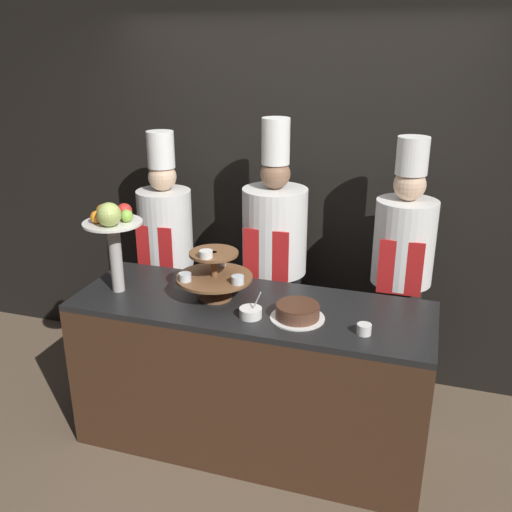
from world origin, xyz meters
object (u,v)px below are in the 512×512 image
fruit_pedestal (113,227)px  serving_bowl_near (251,313)px  cup_white (364,329)px  cake_round (298,312)px  chef_left (166,247)px  chef_center_left (274,255)px  chef_center_right (401,268)px  tiered_stand (214,273)px

fruit_pedestal → serving_bowl_near: fruit_pedestal is taller
cup_white → serving_bowl_near: serving_bowl_near is taller
cake_round → chef_left: bearing=147.2°
chef_center_left → fruit_pedestal: bearing=-136.9°
serving_bowl_near → chef_center_right: size_ratio=0.09×
tiered_stand → chef_left: 0.87m
tiered_stand → serving_bowl_near: tiered_stand is taller
chef_left → chef_center_left: chef_center_left is taller
chef_center_right → cup_white: bearing=-98.8°
serving_bowl_near → fruit_pedestal: bearing=174.7°
tiered_stand → cup_white: tiered_stand is taller
serving_bowl_near → chef_center_left: bearing=96.8°
chef_left → fruit_pedestal: bearing=-87.4°
tiered_stand → chef_left: bearing=134.5°
cup_white → chef_center_left: bearing=131.5°
chef_center_left → chef_center_right: size_ratio=1.04×
chef_center_right → tiered_stand: bearing=-148.2°
tiered_stand → cup_white: (0.87, -0.17, -0.13)m
fruit_pedestal → cake_round: size_ratio=1.91×
fruit_pedestal → tiered_stand: bearing=8.7°
cake_round → cup_white: bearing=-10.2°
cup_white → fruit_pedestal: bearing=176.7°
chef_left → chef_center_left: 0.78m
chef_left → chef_center_left: bearing=-0.0°
cup_white → chef_center_right: chef_center_right is taller
tiered_stand → cup_white: bearing=-11.0°
cup_white → chef_left: chef_left is taller
chef_left → chef_center_right: chef_center_right is taller
cup_white → chef_left: size_ratio=0.04×
cake_round → cup_white: 0.37m
cup_white → chef_center_right: 0.80m
chef_left → chef_center_right: (1.60, 0.00, 0.04)m
fruit_pedestal → chef_center_left: bearing=43.1°
cake_round → chef_left: (-1.12, 0.72, -0.01)m
cup_white → chef_left: bearing=152.0°
cake_round → serving_bowl_near: bearing=-166.1°
cup_white → chef_center_left: 1.05m
fruit_pedestal → serving_bowl_near: bearing=-5.3°
cup_white → chef_center_left: (-0.70, 0.79, 0.03)m
tiered_stand → serving_bowl_near: size_ratio=2.81×
chef_left → chef_center_right: size_ratio=0.98×
fruit_pedestal → cake_round: bearing=-1.0°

